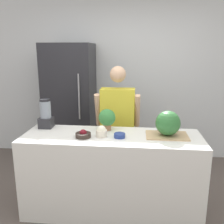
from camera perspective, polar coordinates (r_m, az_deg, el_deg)
wall_back at (r=4.19m, az=2.31°, el=7.34°), size 8.00×0.06×2.60m
counter_island at (r=2.85m, az=-0.07°, el=-13.92°), size 1.91×0.64×0.90m
refrigerator at (r=4.02m, az=-9.45°, el=1.72°), size 0.74×0.66×1.88m
person at (r=3.32m, az=1.28°, el=-3.15°), size 0.58×0.26×1.59m
cutting_board at (r=2.71m, az=12.43°, el=-5.26°), size 0.44×0.29×0.01m
watermelon at (r=2.67m, az=12.66°, el=-2.50°), size 0.26×0.26×0.26m
bowl_cherries at (r=2.62m, az=-6.61°, el=-5.15°), size 0.16×0.16×0.09m
bowl_cream at (r=2.62m, az=-2.42°, el=-4.53°), size 0.12×0.12×0.12m
bowl_small_blue at (r=2.60m, az=1.74°, el=-5.38°), size 0.12×0.12×0.05m
blender at (r=3.00m, az=-14.91°, el=-0.60°), size 0.15×0.15×0.34m
potted_plant at (r=2.82m, az=-1.14°, el=-1.42°), size 0.19×0.19×0.24m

